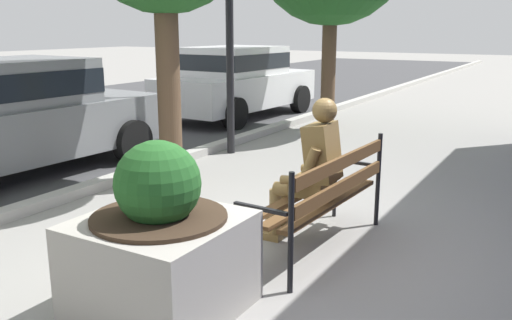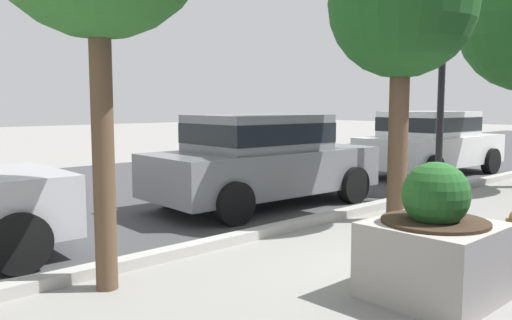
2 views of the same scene
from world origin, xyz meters
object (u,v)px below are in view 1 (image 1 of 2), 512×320
at_px(park_bench, 325,192).
at_px(parked_car_white, 237,80).
at_px(bronze_statue_seated, 308,173).
at_px(parked_car_grey, 9,114).
at_px(concrete_planter, 161,247).

distance_m(park_bench, parked_car_white, 7.61).
height_order(bronze_statue_seated, parked_car_grey, parked_car_grey).
bearing_deg(bronze_statue_seated, parked_car_white, 37.38).
distance_m(park_bench, concrete_planter, 1.67).
bearing_deg(concrete_planter, parked_car_grey, 65.88).
bearing_deg(park_bench, parked_car_grey, 86.58).
distance_m(concrete_planter, parked_car_white, 8.64).
relative_size(bronze_statue_seated, parked_car_white, 0.33).
bearing_deg(park_bench, concrete_planter, 160.87).
distance_m(bronze_statue_seated, parked_car_white, 7.41).
relative_size(park_bench, parked_car_grey, 0.44).
height_order(bronze_statue_seated, parked_car_white, parked_car_white).
xyz_separation_m(parked_car_grey, parked_car_white, (5.70, 0.00, 0.00)).
bearing_deg(park_bench, parked_car_white, 38.22).
distance_m(bronze_statue_seated, concrete_planter, 1.72).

